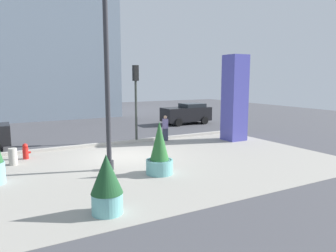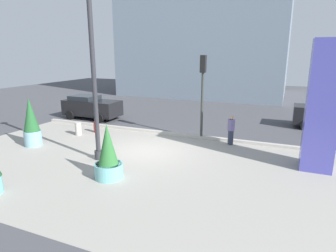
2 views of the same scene
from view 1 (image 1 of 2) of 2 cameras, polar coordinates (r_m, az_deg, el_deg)
name	(u,v)px [view 1 (image 1 of 2)]	position (r m, az deg, el deg)	size (l,w,h in m)	color
ground_plane	(102,142)	(19.41, -11.68, -2.88)	(60.00, 60.00, 0.00)	#47474C
plaza_pavement	(144,166)	(13.94, -4.24, -7.22)	(18.00, 10.00, 0.02)	#9E998E
curb_strip	(107,144)	(18.57, -10.87, -3.12)	(18.00, 0.24, 0.16)	#B7B2A8
lamp_post	(107,86)	(13.08, -10.82, 7.01)	(0.44, 0.44, 7.10)	#2D2D33
art_pillar_blue	(235,98)	(19.84, 11.85, 4.89)	(1.18, 1.18, 5.17)	#4C4CAD
potted_plant_near_right	(107,184)	(9.15, -10.91, -10.16)	(0.90, 0.90, 1.71)	#6BB2B2
potted_plant_mid_plaza	(159,152)	(12.63, -1.54, -4.74)	(1.08, 1.08, 2.12)	#6BB2B2
fire_hydrant	(26,151)	(16.48, -24.14, -4.17)	(0.36, 0.26, 0.75)	red
concrete_bollard	(13,157)	(15.59, -26.00, -4.96)	(0.36, 0.36, 0.75)	#B2ADA3
traffic_light_far_side	(136,91)	(18.83, -5.80, 6.32)	(0.28, 0.42, 4.54)	#333833
car_curb_east	(187,113)	(26.68, 3.35, 2.26)	(4.06, 2.02, 1.70)	black
pedestrian_by_curb	(165,127)	(19.36, -0.49, -0.16)	(0.49, 0.49, 1.55)	#33384C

